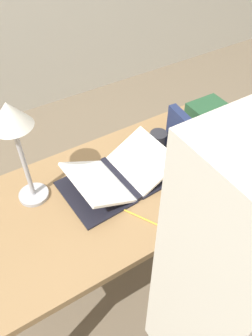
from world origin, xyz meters
name	(u,v)px	position (x,y,z in m)	size (l,w,h in m)	color
ground_plane	(131,264)	(0.00, 0.00, 0.00)	(12.00, 12.00, 0.00)	#70604C
reading_desk	(132,196)	(0.00, 0.00, 0.62)	(1.48, 0.66, 0.72)	#937047
open_book	(120,175)	(-0.04, 0.03, 0.75)	(0.51, 0.32, 0.11)	black
book_stack_tall	(215,125)	(0.48, 0.04, 0.80)	(0.24, 0.27, 0.16)	brown
book_standing_upright	(181,135)	(0.28, 0.03, 0.83)	(0.05, 0.20, 0.21)	#1E284C
reading_lamp	(13,127)	(-0.39, 0.14, 1.08)	(0.14, 0.14, 0.46)	#ADADB2
coffee_mug	(158,141)	(0.21, 0.11, 0.77)	(0.08, 0.11, 0.10)	#28282D
pencil	(142,218)	(-0.07, -0.19, 0.72)	(0.09, 0.16, 0.01)	gold
person_reader	(222,321)	(-0.13, -0.65, 0.85)	(0.36, 0.22, 1.71)	#2D3342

